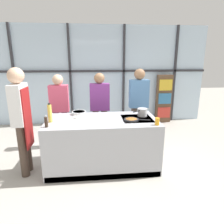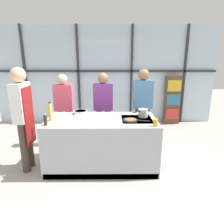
{
  "view_description": "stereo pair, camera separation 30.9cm",
  "coord_description": "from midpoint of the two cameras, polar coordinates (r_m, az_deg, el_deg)",
  "views": [
    {
      "loc": [
        -0.15,
        -3.3,
        1.92
      ],
      "look_at": [
        0.19,
        0.1,
        0.98
      ],
      "focal_mm": 32.0,
      "sensor_mm": 36.0,
      "label": 1
    },
    {
      "loc": [
        0.16,
        -3.32,
        1.92
      ],
      "look_at": [
        0.19,
        0.1,
        0.98
      ],
      "focal_mm": 32.0,
      "sensor_mm": 36.0,
      "label": 2
    }
  ],
  "objects": [
    {
      "name": "ground_plane",
      "position": [
        3.83,
        -5.11,
        -14.82
      ],
      "size": [
        18.0,
        18.0,
        0.0
      ],
      "primitive_type": "plane",
      "color": "#ADA89E"
    },
    {
      "name": "back_window_wall",
      "position": [
        5.91,
        -5.74,
        10.28
      ],
      "size": [
        6.4,
        0.1,
        2.8
      ],
      "color": "silver",
      "rests_on": "ground_plane"
    },
    {
      "name": "bookshelf",
      "position": [
        6.15,
        13.18,
        3.66
      ],
      "size": [
        0.45,
        0.19,
        1.43
      ],
      "color": "brown",
      "rests_on": "ground_plane"
    },
    {
      "name": "demo_island",
      "position": [
        3.62,
        -5.25,
        -8.8
      ],
      "size": [
        1.92,
        0.96,
        0.88
      ],
      "color": "#A8AAB2",
      "rests_on": "ground_plane"
    },
    {
      "name": "chef",
      "position": [
        3.55,
        -26.84,
        -0.89
      ],
      "size": [
        0.25,
        0.41,
        1.77
      ],
      "rotation": [
        0.0,
        0.0,
        -1.57
      ],
      "color": "#47382D",
      "rests_on": "ground_plane"
    },
    {
      "name": "spectator_far_left",
      "position": [
        4.46,
        -16.7,
        1.54
      ],
      "size": [
        0.4,
        0.22,
        1.58
      ],
      "rotation": [
        0.0,
        0.0,
        3.14
      ],
      "color": "#232838",
      "rests_on": "ground_plane"
    },
    {
      "name": "spectator_center_left",
      "position": [
        4.37,
        -5.54,
        1.97
      ],
      "size": [
        0.42,
        0.22,
        1.61
      ],
      "rotation": [
        0.0,
        0.0,
        3.14
      ],
      "color": "#47382D",
      "rests_on": "ground_plane"
    },
    {
      "name": "spectator_center_right",
      "position": [
        4.44,
        5.65,
        2.92
      ],
      "size": [
        0.42,
        0.24,
        1.69
      ],
      "rotation": [
        0.0,
        0.0,
        3.14
      ],
      "color": "#47382D",
      "rests_on": "ground_plane"
    },
    {
      "name": "frying_pan",
      "position": [
        3.38,
        3.11,
        -2.24
      ],
      "size": [
        0.44,
        0.25,
        0.04
      ],
      "color": "#232326",
      "rests_on": "demo_island"
    },
    {
      "name": "saucepan",
      "position": [
        3.64,
        6.26,
        -0.05
      ],
      "size": [
        0.29,
        0.23,
        0.15
      ],
      "color": "silver",
      "rests_on": "demo_island"
    },
    {
      "name": "white_plate",
      "position": [
        3.65,
        -11.5,
        -1.39
      ],
      "size": [
        0.25,
        0.25,
        0.01
      ],
      "primitive_type": "cylinder",
      "color": "white",
      "rests_on": "demo_island"
    },
    {
      "name": "mixing_bowl",
      "position": [
        3.83,
        -11.72,
        -0.24
      ],
      "size": [
        0.27,
        0.27,
        0.06
      ],
      "color": "silver",
      "rests_on": "demo_island"
    },
    {
      "name": "oil_bottle",
      "position": [
        3.47,
        -19.81,
        -0.36
      ],
      "size": [
        0.07,
        0.07,
        0.32
      ],
      "color": "#E0CC4C",
      "rests_on": "demo_island"
    },
    {
      "name": "pepper_grinder",
      "position": [
        3.26,
        -20.92,
        -2.67
      ],
      "size": [
        0.05,
        0.05,
        0.19
      ],
      "color": "#332319",
      "rests_on": "demo_island"
    },
    {
      "name": "juice_glass_near",
      "position": [
        3.2,
        10.13,
        -2.7
      ],
      "size": [
        0.07,
        0.07,
        0.12
      ],
      "primitive_type": "cylinder",
      "color": "orange",
      "rests_on": "demo_island"
    }
  ]
}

